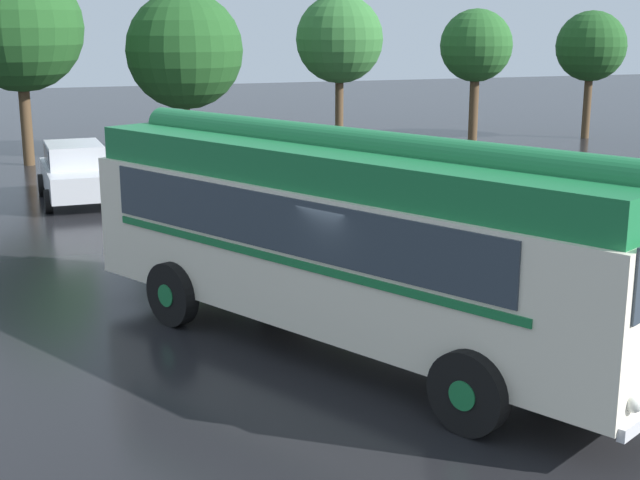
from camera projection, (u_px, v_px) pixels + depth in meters
ground_plane at (364, 350)px, 14.05m from camera, size 120.00×120.00×0.00m
vintage_bus at (352, 231)px, 13.75m from camera, size 6.82×10.08×3.49m
car_near_left at (76, 172)px, 25.41m from camera, size 2.03×4.24×1.66m
car_mid_left at (168, 165)px, 26.73m from camera, size 2.20×4.32×1.66m
tree_left_of_centre at (14, 25)px, 30.76m from camera, size 4.45×4.45×7.05m
tree_centre at (185, 52)px, 33.46m from camera, size 4.40×4.40×6.16m
tree_right_of_centre at (339, 39)px, 34.73m from camera, size 3.43×3.43×6.07m
tree_far_right at (478, 45)px, 36.62m from camera, size 2.97×2.97×5.54m
tree_extra_right at (591, 47)px, 38.51m from camera, size 3.01×3.01×5.49m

